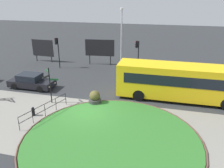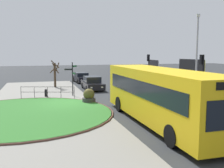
{
  "view_description": "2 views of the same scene",
  "coord_description": "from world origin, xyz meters",
  "px_view_note": "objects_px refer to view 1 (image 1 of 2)",
  "views": [
    {
      "loc": [
        5.85,
        -14.98,
        8.57
      ],
      "look_at": [
        1.58,
        1.86,
        1.83
      ],
      "focal_mm": 36.71,
      "sensor_mm": 36.0,
      "label": 1
    },
    {
      "loc": [
        20.01,
        -2.31,
        4.03
      ],
      "look_at": [
        1.01,
        3.34,
        1.56
      ],
      "focal_mm": 41.14,
      "sensor_mm": 36.0,
      "label": 2
    }
  ],
  "objects_px": {
    "bollard_foreground": "(33,111)",
    "billboard_right": "(43,48)",
    "traffic_light_near": "(57,46)",
    "billboard_left": "(100,48)",
    "bus_yellow": "(182,82)",
    "car_far_lane": "(31,81)",
    "signpost_directional": "(50,83)",
    "traffic_light_far": "(137,50)",
    "lamppost_tall": "(121,38)",
    "planter_near_signpost": "(95,98)"
  },
  "relations": [
    {
      "from": "billboard_right",
      "to": "lamppost_tall",
      "type": "bearing_deg",
      "value": -3.88
    },
    {
      "from": "billboard_right",
      "to": "planter_near_signpost",
      "type": "distance_m",
      "value": 15.49
    },
    {
      "from": "signpost_directional",
      "to": "traffic_light_far",
      "type": "xyz_separation_m",
      "value": [
        5.83,
        9.61,
        0.97
      ]
    },
    {
      "from": "bus_yellow",
      "to": "traffic_light_near",
      "type": "xyz_separation_m",
      "value": [
        -14.67,
        6.02,
        1.09
      ]
    },
    {
      "from": "bollard_foreground",
      "to": "car_far_lane",
      "type": "relative_size",
      "value": 0.16
    },
    {
      "from": "signpost_directional",
      "to": "bollard_foreground",
      "type": "relative_size",
      "value": 4.37
    },
    {
      "from": "billboard_right",
      "to": "billboard_left",
      "type": "bearing_deg",
      "value": 5.51
    },
    {
      "from": "bollard_foreground",
      "to": "traffic_light_far",
      "type": "height_order",
      "value": "traffic_light_far"
    },
    {
      "from": "billboard_right",
      "to": "traffic_light_far",
      "type": "bearing_deg",
      "value": -6.72
    },
    {
      "from": "traffic_light_far",
      "to": "lamppost_tall",
      "type": "distance_m",
      "value": 2.5
    },
    {
      "from": "bus_yellow",
      "to": "billboard_left",
      "type": "height_order",
      "value": "billboard_left"
    },
    {
      "from": "car_far_lane",
      "to": "lamppost_tall",
      "type": "xyz_separation_m",
      "value": [
        7.35,
        7.86,
        3.29
      ]
    },
    {
      "from": "car_far_lane",
      "to": "traffic_light_near",
      "type": "xyz_separation_m",
      "value": [
        -0.45,
        6.8,
        2.1
      ]
    },
    {
      "from": "bollard_foreground",
      "to": "billboard_right",
      "type": "bearing_deg",
      "value": 116.79
    },
    {
      "from": "billboard_left",
      "to": "traffic_light_near",
      "type": "bearing_deg",
      "value": -156.4
    },
    {
      "from": "bollard_foreground",
      "to": "billboard_right",
      "type": "xyz_separation_m",
      "value": [
        -7.1,
        14.06,
        1.48
      ]
    },
    {
      "from": "planter_near_signpost",
      "to": "traffic_light_far",
      "type": "bearing_deg",
      "value": 75.86
    },
    {
      "from": "bollard_foreground",
      "to": "car_far_lane",
      "type": "bearing_deg",
      "value": 123.44
    },
    {
      "from": "planter_near_signpost",
      "to": "billboard_right",
      "type": "bearing_deg",
      "value": 135.25
    },
    {
      "from": "bollard_foreground",
      "to": "lamppost_tall",
      "type": "height_order",
      "value": "lamppost_tall"
    },
    {
      "from": "signpost_directional",
      "to": "bus_yellow",
      "type": "relative_size",
      "value": 0.28
    },
    {
      "from": "car_far_lane",
      "to": "billboard_right",
      "type": "relative_size",
      "value": 1.4
    },
    {
      "from": "car_far_lane",
      "to": "traffic_light_far",
      "type": "height_order",
      "value": "traffic_light_far"
    },
    {
      "from": "traffic_light_far",
      "to": "billboard_left",
      "type": "distance_m",
      "value": 5.84
    },
    {
      "from": "signpost_directional",
      "to": "traffic_light_far",
      "type": "bearing_deg",
      "value": 58.74
    },
    {
      "from": "signpost_directional",
      "to": "bollard_foreground",
      "type": "xyz_separation_m",
      "value": [
        -0.25,
        -2.41,
        -1.47
      ]
    },
    {
      "from": "bollard_foreground",
      "to": "traffic_light_near",
      "type": "relative_size",
      "value": 0.19
    },
    {
      "from": "car_far_lane",
      "to": "traffic_light_near",
      "type": "relative_size",
      "value": 1.19
    },
    {
      "from": "car_far_lane",
      "to": "traffic_light_near",
      "type": "distance_m",
      "value": 7.14
    },
    {
      "from": "bus_yellow",
      "to": "car_far_lane",
      "type": "xyz_separation_m",
      "value": [
        -14.22,
        -0.78,
        -1.01
      ]
    },
    {
      "from": "traffic_light_far",
      "to": "billboard_right",
      "type": "relative_size",
      "value": 1.19
    },
    {
      "from": "traffic_light_far",
      "to": "signpost_directional",
      "type": "bearing_deg",
      "value": 54.96
    },
    {
      "from": "car_far_lane",
      "to": "lamppost_tall",
      "type": "distance_m",
      "value": 11.26
    },
    {
      "from": "bus_yellow",
      "to": "signpost_directional",
      "type": "bearing_deg",
      "value": -162.44
    },
    {
      "from": "car_far_lane",
      "to": "planter_near_signpost",
      "type": "xyz_separation_m",
      "value": [
        7.18,
        -1.83,
        -0.15
      ]
    },
    {
      "from": "lamppost_tall",
      "to": "bollard_foreground",
      "type": "bearing_deg",
      "value": -107.38
    },
    {
      "from": "bollard_foreground",
      "to": "traffic_light_near",
      "type": "xyz_separation_m",
      "value": [
        -3.77,
        11.83,
        2.39
      ]
    },
    {
      "from": "bus_yellow",
      "to": "car_far_lane",
      "type": "relative_size",
      "value": 2.46
    },
    {
      "from": "billboard_right",
      "to": "bollard_foreground",
      "type": "bearing_deg",
      "value": -61.08
    },
    {
      "from": "car_far_lane",
      "to": "bus_yellow",
      "type": "bearing_deg",
      "value": 3.82
    },
    {
      "from": "traffic_light_near",
      "to": "billboard_right",
      "type": "relative_size",
      "value": 1.17
    },
    {
      "from": "bollard_foreground",
      "to": "billboard_left",
      "type": "height_order",
      "value": "billboard_left"
    },
    {
      "from": "traffic_light_near",
      "to": "planter_near_signpost",
      "type": "distance_m",
      "value": 11.74
    },
    {
      "from": "car_far_lane",
      "to": "bollard_foreground",
      "type": "bearing_deg",
      "value": -55.89
    },
    {
      "from": "billboard_left",
      "to": "car_far_lane",
      "type": "bearing_deg",
      "value": -120.38
    },
    {
      "from": "bus_yellow",
      "to": "lamppost_tall",
      "type": "xyz_separation_m",
      "value": [
        -6.87,
        7.08,
        2.28
      ]
    },
    {
      "from": "signpost_directional",
      "to": "bus_yellow",
      "type": "bearing_deg",
      "value": 17.73
    },
    {
      "from": "signpost_directional",
      "to": "bus_yellow",
      "type": "distance_m",
      "value": 11.18
    },
    {
      "from": "signpost_directional",
      "to": "lamppost_tall",
      "type": "bearing_deg",
      "value": 70.15
    },
    {
      "from": "traffic_light_near",
      "to": "billboard_left",
      "type": "xyz_separation_m",
      "value": [
        4.63,
        2.7,
        -0.57
      ]
    }
  ]
}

